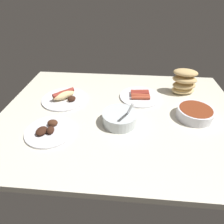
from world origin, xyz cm
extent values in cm
cube|color=silver|center=(0.00, 0.00, -1.50)|extent=(120.00, 90.00, 3.00)
cylinder|color=silver|center=(0.41, -8.74, 2.79)|extent=(15.96, 15.96, 5.57)
cylinder|color=beige|center=(0.41, -8.74, 3.90)|extent=(14.04, 14.04, 2.51)
cube|color=#B7B7BC|center=(4.00, -10.73, 8.70)|extent=(3.18, 9.99, 13.39)
cylinder|color=white|center=(10.19, 15.00, 0.50)|extent=(22.55, 22.55, 1.00)
cylinder|color=#AD472D|center=(10.36, 11.59, 2.04)|extent=(10.22, 2.73, 2.07)
cylinder|color=#AD472D|center=(10.25, 13.87, 2.04)|extent=(10.12, 2.14, 2.07)
cylinder|color=maroon|center=(10.14, 16.14, 2.04)|extent=(10.28, 3.27, 2.07)
cylinder|color=#9E3828|center=(10.03, 18.41, 2.04)|extent=(10.26, 3.08, 2.07)
cylinder|color=white|center=(35.53, -1.33, 2.45)|extent=(16.92, 16.92, 4.90)
cylinder|color=maroon|center=(35.53, -1.33, 4.50)|extent=(15.22, 15.22, 1.00)
cylinder|color=white|center=(-31.51, 9.12, 0.50)|extent=(24.39, 24.39, 1.00)
ellipsoid|color=#E5C689|center=(-31.51, 9.12, 3.20)|extent=(13.28, 13.27, 4.40)
cylinder|color=maroon|center=(-31.51, 9.12, 4.41)|extent=(10.29, 10.27, 2.40)
ellipsoid|color=#381E14|center=(-26.58, 6.69, 2.40)|extent=(5.65, 5.40, 2.80)
ellipsoid|color=#E5C689|center=(35.11, 22.84, 1.80)|extent=(14.29, 10.38, 3.60)
ellipsoid|color=tan|center=(34.96, 21.91, 5.40)|extent=(14.47, 10.71, 3.60)
ellipsoid|color=tan|center=(34.46, 21.75, 9.00)|extent=(14.31, 10.41, 3.60)
ellipsoid|color=tan|center=(34.41, 22.72, 12.60)|extent=(14.32, 10.42, 3.60)
cylinder|color=white|center=(-30.03, -17.66, 0.50)|extent=(21.44, 21.44, 1.00)
ellipsoid|color=#381E14|center=(-32.55, -19.88, 2.32)|extent=(5.87, 6.61, 2.63)
ellipsoid|color=#381E14|center=(-28.97, -19.15, 2.45)|extent=(3.66, 4.38, 2.91)
ellipsoid|color=#472819|center=(-29.78, -14.16, 2.31)|extent=(4.85, 3.98, 2.62)
camera|label=1|loc=(2.45, -77.73, 55.48)|focal=30.40mm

